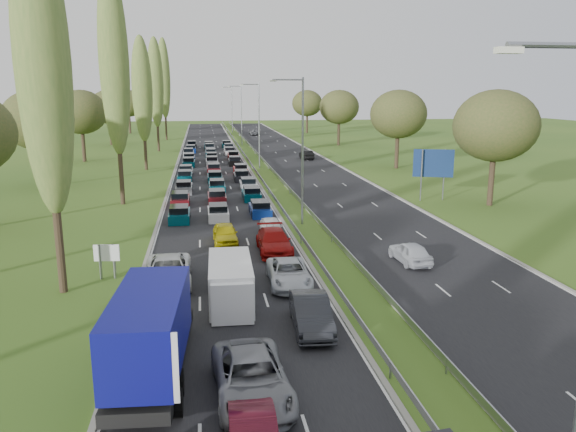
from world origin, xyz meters
TOP-DOWN VIEW (x-y plane):
  - ground at (4.50, 80.00)m, footprint 260.00×260.00m
  - near_carriageway at (-2.25, 82.50)m, footprint 10.50×215.00m
  - far_carriageway at (11.25, 82.50)m, footprint 10.50×215.00m
  - central_reservation at (4.50, 82.50)m, footprint 2.36×215.00m
  - lamp_columns at (4.50, 78.00)m, footprint 0.18×140.18m
  - poplar_row at (-11.50, 68.17)m, footprint 2.80×127.80m
  - woodland_left at (-22.00, 62.63)m, footprint 8.00×166.00m
  - woodland_right at (24.00, 66.67)m, footprint 8.00×153.00m
  - traffic_queue_fill at (-2.23, 77.56)m, footprint 9.06×67.75m
  - near_car_2 at (-5.78, 29.35)m, footprint 2.77×5.74m
  - near_car_6 at (-2.11, 16.37)m, footprint 2.89×5.81m
  - near_car_7 at (-2.16, 29.16)m, footprint 2.23×4.93m
  - near_car_8 at (-2.15, 37.79)m, footprint 1.80×4.31m
  - near_car_9 at (1.17, 21.97)m, footprint 1.94×4.87m
  - near_car_10 at (1.08, 28.21)m, footprint 2.46×5.10m
  - near_car_11 at (1.08, 34.91)m, footprint 2.23×5.43m
  - near_car_12 at (1.46, 39.38)m, footprint 1.64×4.06m
  - far_car_0 at (9.51, 31.22)m, footprint 1.91×4.22m
  - far_car_1 at (13.17, 87.54)m, footprint 1.89×4.47m
  - far_car_2 at (9.44, 139.37)m, footprint 2.23×4.79m
  - blue_lorry at (-5.76, 18.63)m, footprint 2.44×8.78m
  - white_van_front at (-2.37, 26.21)m, footprint 2.21×5.63m
  - white_van_rear at (-2.36, 25.58)m, footprint 2.03×5.18m
  - info_sign at (-9.40, 30.96)m, footprint 1.50×0.26m
  - direction_sign at (19.40, 51.28)m, footprint 3.84×1.32m

SIDE VIEW (x-z plane):
  - ground at x=4.50m, z-range 0.00..0.00m
  - near_carriageway at x=-2.25m, z-range -0.02..0.02m
  - far_carriageway at x=11.25m, z-range -0.02..0.02m
  - traffic_queue_fill at x=-2.23m, z-range 0.04..0.84m
  - central_reservation at x=4.50m, z-range 0.39..0.71m
  - far_car_2 at x=9.44m, z-range 0.02..1.35m
  - near_car_12 at x=1.46m, z-range 0.02..1.40m
  - near_car_10 at x=1.08m, z-range 0.02..1.42m
  - near_car_7 at x=-2.16m, z-range 0.02..1.42m
  - far_car_0 at x=9.51m, z-range 0.02..1.42m
  - far_car_1 at x=13.17m, z-range 0.02..1.45m
  - near_car_8 at x=-2.15m, z-range 0.02..1.48m
  - near_car_11 at x=1.08m, z-range 0.02..1.59m
  - near_car_2 at x=-5.78m, z-range 0.02..1.60m
  - near_car_9 at x=1.17m, z-range 0.02..1.60m
  - near_car_6 at x=-2.11m, z-range 0.02..1.60m
  - white_van_rear at x=-2.36m, z-range 0.03..2.11m
  - white_van_front at x=-2.37m, z-range 0.03..2.29m
  - info_sign at x=-9.40m, z-range 0.32..2.42m
  - blue_lorry at x=-5.76m, z-range 0.08..3.78m
  - direction_sign at x=19.40m, z-range 0.97..6.17m
  - lamp_columns at x=4.50m, z-range 0.00..12.00m
  - woodland_right at x=24.00m, z-range 2.13..13.23m
  - woodland_left at x=-22.00m, z-range 2.13..13.23m
  - poplar_row at x=-11.50m, z-range 1.17..23.61m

